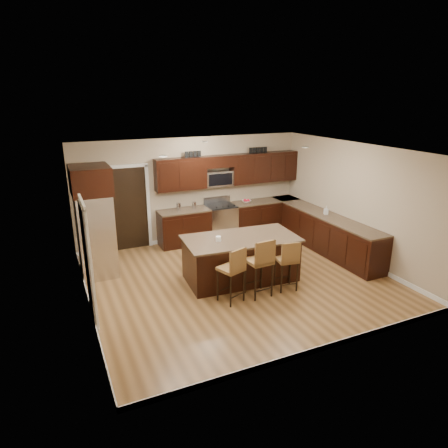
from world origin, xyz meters
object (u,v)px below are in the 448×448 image
range (221,222)px  stool_mid (261,261)px  stool_right (288,260)px  island (240,260)px  refrigerator (94,220)px  stool_left (233,269)px

range → stool_mid: 3.35m
range → stool_right: bearing=-90.2°
stool_mid → stool_right: bearing=-3.0°
island → refrigerator: bearing=154.8°
stool_right → stool_left: bearing=-171.2°
stool_left → stool_mid: bearing=-20.1°
stool_left → stool_right: 1.18m
range → stool_left: (-1.19, -3.27, 0.21)m
range → stool_left: bearing=-110.1°
stool_right → refrigerator: (-3.29, 2.34, 0.56)m
stool_mid → refrigerator: bearing=135.0°
island → stool_left: size_ratio=2.22×
island → stool_mid: (0.00, -0.85, 0.30)m
island → stool_right: (0.61, -0.84, 0.22)m
refrigerator → range: bearing=15.7°
island → range: bearing=79.7°
range → stool_right: size_ratio=1.07×
range → stool_mid: size_ratio=0.95×
stool_left → stool_right: bearing=-19.3°
island → stool_mid: bearing=-85.7°
range → stool_mid: (-0.62, -3.28, 0.26)m
stool_right → refrigerator: bearing=153.4°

